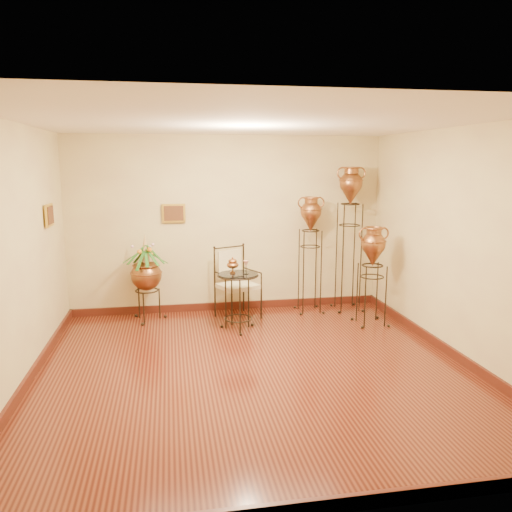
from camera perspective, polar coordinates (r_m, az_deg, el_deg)
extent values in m
plane|color=maroon|center=(5.96, -0.23, -12.83)|extent=(5.00, 5.00, 0.00)
cube|color=#461810|center=(8.26, -3.13, -5.68)|extent=(5.00, 0.04, 0.12)
cube|color=#461810|center=(3.83, 6.75, -26.58)|extent=(5.00, 0.04, 0.12)
cube|color=#461810|center=(6.07, -24.61, -12.78)|extent=(0.04, 5.00, 0.12)
cube|color=#461810|center=(6.78, 21.26, -10.08)|extent=(0.04, 5.00, 0.12)
cube|color=gold|center=(7.89, -9.39, 4.84)|extent=(0.36, 0.03, 0.29)
cube|color=gold|center=(7.05, -22.55, 4.33)|extent=(0.03, 0.36, 0.29)
cube|color=beige|center=(7.70, -2.08, -3.46)|extent=(0.69, 0.67, 0.06)
cube|color=beige|center=(7.63, -2.10, -1.17)|extent=(0.39, 0.20, 0.43)
cylinder|color=black|center=(7.06, -2.08, -2.12)|extent=(0.57, 0.57, 0.02)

